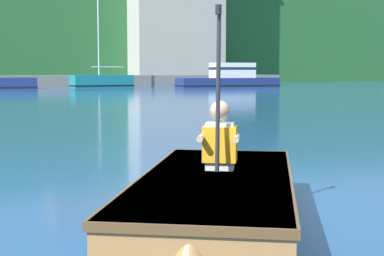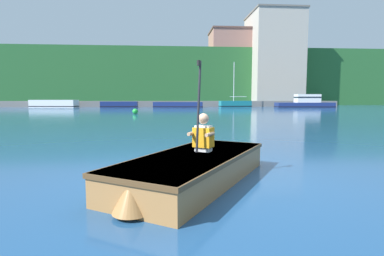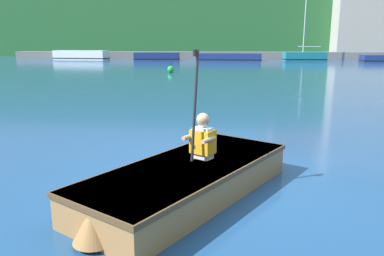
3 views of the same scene
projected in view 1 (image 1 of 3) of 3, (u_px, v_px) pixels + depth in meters
ground_plane at (220, 210)px, 5.36m from camera, size 300.00×300.00×0.00m
waterfront_warehouse_left at (102, 11)px, 60.28m from camera, size 11.84×7.64×14.66m
moored_boat_dock_west_inner at (229, 78)px, 46.21m from camera, size 8.18×2.99×1.89m
moored_boat_dock_east_inner at (102, 81)px, 43.99m from camera, size 4.82×1.93×6.52m
rowboat_foreground at (216, 198)px, 4.78m from camera, size 2.69×3.33×0.41m
person_paddler at (220, 138)px, 5.08m from camera, size 0.45×0.45×1.40m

